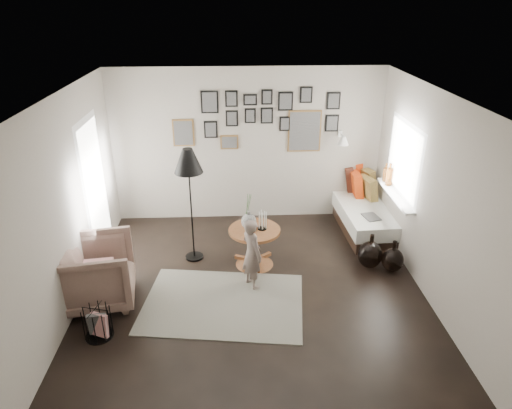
{
  "coord_description": "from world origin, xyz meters",
  "views": [
    {
      "loc": [
        -0.22,
        -4.94,
        3.63
      ],
      "look_at": [
        0.05,
        0.5,
        1.1
      ],
      "focal_mm": 32.0,
      "sensor_mm": 36.0,
      "label": 1
    }
  ],
  "objects_px": {
    "vase": "(249,218)",
    "demijohn_small": "(393,260)",
    "child": "(252,254)",
    "pedestal_table": "(254,248)",
    "armchair": "(96,272)",
    "floor_lamp": "(188,165)",
    "demijohn_large": "(370,254)",
    "daybed": "(363,208)",
    "magazine_basket": "(98,323)"
  },
  "relations": [
    {
      "from": "vase",
      "to": "demijohn_small",
      "type": "bearing_deg",
      "value": -8.16
    },
    {
      "from": "child",
      "to": "pedestal_table",
      "type": "bearing_deg",
      "value": -37.16
    },
    {
      "from": "vase",
      "to": "armchair",
      "type": "distance_m",
      "value": 2.14
    },
    {
      "from": "vase",
      "to": "pedestal_table",
      "type": "bearing_deg",
      "value": -14.04
    },
    {
      "from": "vase",
      "to": "demijohn_small",
      "type": "relative_size",
      "value": 1.1
    },
    {
      "from": "pedestal_table",
      "to": "floor_lamp",
      "type": "distance_m",
      "value": 1.53
    },
    {
      "from": "demijohn_small",
      "to": "child",
      "type": "distance_m",
      "value": 2.06
    },
    {
      "from": "demijohn_large",
      "to": "armchair",
      "type": "bearing_deg",
      "value": -170.5
    },
    {
      "from": "armchair",
      "to": "demijohn_large",
      "type": "relative_size",
      "value": 1.77
    },
    {
      "from": "daybed",
      "to": "child",
      "type": "xyz_separation_m",
      "value": [
        -1.97,
        -1.75,
        0.2
      ]
    },
    {
      "from": "vase",
      "to": "armchair",
      "type": "xyz_separation_m",
      "value": [
        -1.96,
        -0.79,
        -0.32
      ]
    },
    {
      "from": "pedestal_table",
      "to": "vase",
      "type": "xyz_separation_m",
      "value": [
        -0.08,
        0.02,
        0.48
      ]
    },
    {
      "from": "pedestal_table",
      "to": "demijohn_large",
      "type": "xyz_separation_m",
      "value": [
        1.66,
        -0.15,
        -0.06
      ]
    },
    {
      "from": "floor_lamp",
      "to": "demijohn_small",
      "type": "xyz_separation_m",
      "value": [
        2.86,
        -0.5,
        -1.3
      ]
    },
    {
      "from": "vase",
      "to": "magazine_basket",
      "type": "distance_m",
      "value": 2.39
    },
    {
      "from": "armchair",
      "to": "floor_lamp",
      "type": "xyz_separation_m",
      "value": [
        1.14,
        1.0,
        1.06
      ]
    },
    {
      "from": "demijohn_small",
      "to": "vase",
      "type": "bearing_deg",
      "value": 171.84
    },
    {
      "from": "pedestal_table",
      "to": "vase",
      "type": "height_order",
      "value": "vase"
    },
    {
      "from": "armchair",
      "to": "floor_lamp",
      "type": "distance_m",
      "value": 1.85
    },
    {
      "from": "daybed",
      "to": "magazine_basket",
      "type": "height_order",
      "value": "daybed"
    },
    {
      "from": "vase",
      "to": "child",
      "type": "height_order",
      "value": "vase"
    },
    {
      "from": "daybed",
      "to": "demijohn_small",
      "type": "xyz_separation_m",
      "value": [
        0.05,
        -1.49,
        -0.12
      ]
    },
    {
      "from": "vase",
      "to": "demijohn_large",
      "type": "distance_m",
      "value": 1.83
    },
    {
      "from": "daybed",
      "to": "child",
      "type": "relative_size",
      "value": 2.03
    },
    {
      "from": "armchair",
      "to": "demijohn_small",
      "type": "relative_size",
      "value": 1.94
    },
    {
      "from": "demijohn_small",
      "to": "child",
      "type": "relative_size",
      "value": 0.48
    },
    {
      "from": "armchair",
      "to": "demijohn_small",
      "type": "xyz_separation_m",
      "value": [
        4.0,
        0.5,
        -0.24
      ]
    },
    {
      "from": "pedestal_table",
      "to": "vase",
      "type": "distance_m",
      "value": 0.48
    },
    {
      "from": "floor_lamp",
      "to": "magazine_basket",
      "type": "distance_m",
      "value": 2.34
    },
    {
      "from": "demijohn_small",
      "to": "magazine_basket",
      "type": "bearing_deg",
      "value": -162.72
    },
    {
      "from": "daybed",
      "to": "floor_lamp",
      "type": "relative_size",
      "value": 1.19
    },
    {
      "from": "pedestal_table",
      "to": "armchair",
      "type": "relative_size",
      "value": 0.79
    },
    {
      "from": "pedestal_table",
      "to": "magazine_basket",
      "type": "bearing_deg",
      "value": -142.01
    },
    {
      "from": "pedestal_table",
      "to": "magazine_basket",
      "type": "relative_size",
      "value": 1.92
    },
    {
      "from": "pedestal_table",
      "to": "daybed",
      "type": "bearing_deg",
      "value": 32.42
    },
    {
      "from": "floor_lamp",
      "to": "demijohn_large",
      "type": "xyz_separation_m",
      "value": [
        2.56,
        -0.38,
        -1.28
      ]
    },
    {
      "from": "floor_lamp",
      "to": "demijohn_large",
      "type": "distance_m",
      "value": 2.89
    },
    {
      "from": "demijohn_small",
      "to": "demijohn_large",
      "type": "bearing_deg",
      "value": 157.78
    },
    {
      "from": "armchair",
      "to": "demijohn_small",
      "type": "height_order",
      "value": "armchair"
    },
    {
      "from": "armchair",
      "to": "floor_lamp",
      "type": "height_order",
      "value": "floor_lamp"
    },
    {
      "from": "daybed",
      "to": "floor_lamp",
      "type": "height_order",
      "value": "floor_lamp"
    },
    {
      "from": "vase",
      "to": "magazine_basket",
      "type": "bearing_deg",
      "value": -140.41
    },
    {
      "from": "pedestal_table",
      "to": "floor_lamp",
      "type": "xyz_separation_m",
      "value": [
        -0.9,
        0.23,
        1.21
      ]
    },
    {
      "from": "vase",
      "to": "armchair",
      "type": "height_order",
      "value": "vase"
    },
    {
      "from": "demijohn_large",
      "to": "floor_lamp",
      "type": "bearing_deg",
      "value": 171.52
    },
    {
      "from": "magazine_basket",
      "to": "demijohn_small",
      "type": "bearing_deg",
      "value": 17.28
    },
    {
      "from": "magazine_basket",
      "to": "pedestal_table",
      "type": "bearing_deg",
      "value": 37.99
    },
    {
      "from": "armchair",
      "to": "demijohn_large",
      "type": "height_order",
      "value": "armchair"
    },
    {
      "from": "floor_lamp",
      "to": "child",
      "type": "height_order",
      "value": "floor_lamp"
    },
    {
      "from": "magazine_basket",
      "to": "demijohn_large",
      "type": "bearing_deg",
      "value": 20.34
    }
  ]
}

